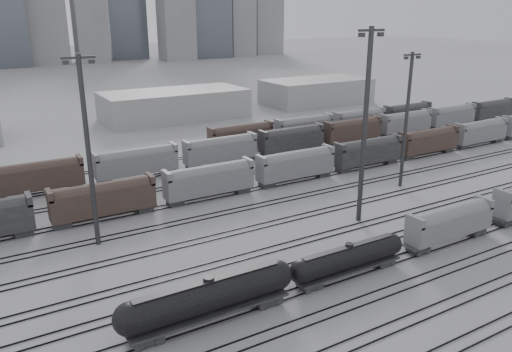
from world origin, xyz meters
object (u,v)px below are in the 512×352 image
hopper_car_a (450,222)px  light_mast_c (365,123)px  tank_car_b (348,258)px  tank_car_a (209,297)px

hopper_car_a → light_mast_c: (-4.99, 11.75, 11.42)m
tank_car_b → hopper_car_a: bearing=-0.0°
hopper_car_a → light_mast_c: 17.13m
light_mast_c → tank_car_b: bearing=-135.7°
light_mast_c → tank_car_a: bearing=-158.3°
tank_car_b → light_mast_c: light_mast_c is taller
hopper_car_a → tank_car_a: bearing=180.0°
tank_car_a → light_mast_c: light_mast_c is taller
tank_car_a → hopper_car_a: 34.56m
tank_car_b → tank_car_a: bearing=180.0°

